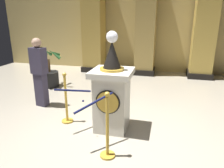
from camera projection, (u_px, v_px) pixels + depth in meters
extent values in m
plane|color=#B2A893|center=(115.00, 137.00, 3.92)|extent=(12.48, 12.48, 0.00)
cube|color=tan|center=(148.00, 18.00, 8.20)|extent=(12.48, 0.16, 4.06)
cube|color=beige|center=(112.00, 103.00, 4.07)|extent=(0.59, 0.59, 1.08)
cube|color=beige|center=(112.00, 73.00, 3.89)|extent=(0.74, 0.74, 0.10)
cylinder|color=gold|center=(108.00, 102.00, 3.74)|extent=(0.40, 0.03, 0.40)
cylinder|color=black|center=(108.00, 102.00, 3.75)|extent=(0.44, 0.01, 0.44)
cylinder|color=gold|center=(112.00, 69.00, 3.87)|extent=(0.44, 0.44, 0.04)
cone|color=black|center=(112.00, 54.00, 3.79)|extent=(0.33, 0.33, 0.48)
cylinder|color=gold|center=(112.00, 41.00, 3.72)|extent=(0.03, 0.03, 0.05)
sphere|color=silver|center=(112.00, 37.00, 3.70)|extent=(0.21, 0.21, 0.21)
cylinder|color=gold|center=(68.00, 121.00, 4.49)|extent=(0.24, 0.24, 0.03)
cylinder|color=gold|center=(66.00, 100.00, 4.35)|extent=(0.05, 0.05, 0.98)
sphere|color=gold|center=(64.00, 75.00, 4.19)|extent=(0.08, 0.08, 0.08)
cylinder|color=gold|center=(108.00, 155.00, 3.38)|extent=(0.24, 0.24, 0.03)
cylinder|color=gold|center=(107.00, 128.00, 3.24)|extent=(0.05, 0.05, 1.00)
sphere|color=gold|center=(107.00, 94.00, 3.07)|extent=(0.08, 0.08, 0.08)
cylinder|color=#141947|center=(73.00, 91.00, 3.98)|extent=(0.49, 0.59, 0.21)
cylinder|color=#141947|center=(94.00, 103.00, 3.43)|extent=(0.49, 0.59, 0.21)
sphere|color=#141947|center=(83.00, 101.00, 3.73)|extent=(0.04, 0.04, 0.04)
cube|color=black|center=(95.00, 68.00, 8.73)|extent=(0.86, 0.86, 0.20)
cube|color=gold|center=(94.00, 21.00, 8.17)|extent=(0.75, 0.75, 3.90)
cube|color=black|center=(199.00, 74.00, 7.78)|extent=(0.84, 0.84, 0.20)
cube|color=gold|center=(206.00, 21.00, 7.22)|extent=(0.73, 0.73, 3.90)
cube|color=black|center=(144.00, 71.00, 8.25)|extent=(0.81, 0.81, 0.20)
cube|color=tan|center=(146.00, 21.00, 7.69)|extent=(0.70, 0.70, 3.90)
cylinder|color=black|center=(50.00, 79.00, 6.69)|extent=(0.53, 0.53, 0.47)
cylinder|color=brown|center=(49.00, 66.00, 6.56)|extent=(0.08, 0.08, 0.39)
cone|color=#265928|center=(54.00, 54.00, 6.40)|extent=(0.41, 0.11, 0.32)
cone|color=#265928|center=(54.00, 53.00, 6.59)|extent=(0.25, 0.42, 0.30)
cone|color=#265928|center=(49.00, 53.00, 6.65)|extent=(0.22, 0.42, 0.29)
cone|color=#265928|center=(41.00, 54.00, 6.48)|extent=(0.43, 0.15, 0.29)
cone|color=#265928|center=(42.00, 55.00, 6.29)|extent=(0.22, 0.39, 0.35)
cone|color=#265928|center=(47.00, 55.00, 6.25)|extent=(0.20, 0.39, 0.36)
cube|color=#383347|center=(41.00, 90.00, 5.20)|extent=(0.31, 0.23, 0.81)
cube|color=#383347|center=(38.00, 61.00, 4.98)|extent=(0.40, 0.29, 0.61)
sphere|color=tan|center=(36.00, 43.00, 4.86)|extent=(0.22, 0.22, 0.22)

